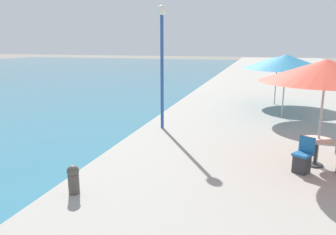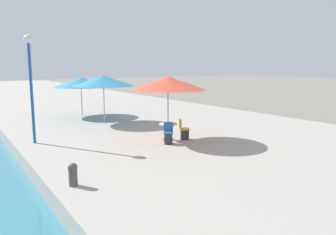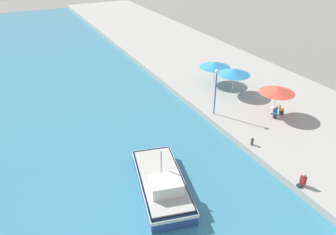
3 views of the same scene
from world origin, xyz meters
name	(u,v)px [view 1 (image 1 of 3)]	position (x,y,z in m)	size (l,w,h in m)	color
quay_promenade	(303,84)	(8.00, 37.00, 0.32)	(16.00, 90.00, 0.63)	#A39E93
cafe_umbrella_pink	(326,71)	(6.00, 15.06, 3.17)	(3.36, 3.36, 2.84)	#B7B7B7
cafe_umbrella_white	(286,62)	(5.39, 20.89, 3.07)	(3.53, 3.53, 2.75)	#B7B7B7
cafe_umbrella_striped	(277,62)	(5.17, 24.16, 2.86)	(3.60, 3.60, 2.54)	#B7B7B7
cafe_table	(316,147)	(5.95, 14.98, 1.16)	(0.80, 0.80, 0.74)	#333338
cafe_chair_left	(302,160)	(5.56, 14.37, 0.96)	(0.57, 0.58, 0.91)	#2D2D33
mooring_bollard	(73,179)	(0.61, 11.70, 0.98)	(0.26, 0.26, 0.65)	#4C4742
lamppost	(162,47)	(0.82, 17.65, 3.72)	(0.36, 0.36, 4.56)	#28519E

